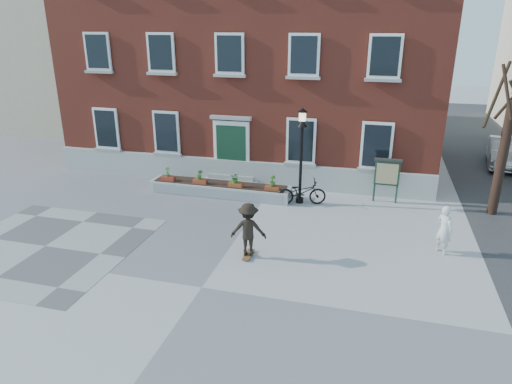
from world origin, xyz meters
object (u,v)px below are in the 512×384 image
(bicycle, at_px, (301,192))
(skateboarder, at_px, (248,229))
(parked_car, at_px, (504,153))
(lamp_post, at_px, (302,143))
(bystander, at_px, (444,230))
(notice_board, at_px, (387,173))

(bicycle, height_order, skateboarder, skateboarder)
(bicycle, xyz_separation_m, skateboarder, (-0.85, -4.90, 0.41))
(parked_car, xyz_separation_m, lamp_post, (-9.35, -8.01, 1.83))
(bystander, bearing_deg, parked_car, -63.22)
(bicycle, xyz_separation_m, bystander, (5.13, -3.00, 0.29))
(bicycle, bearing_deg, lamp_post, 12.99)
(parked_car, height_order, notice_board, notice_board)
(bicycle, bearing_deg, bystander, -136.95)
(bicycle, bearing_deg, skateboarder, 153.59)
(lamp_post, height_order, notice_board, lamp_post)
(parked_car, bearing_deg, skateboarder, -120.00)
(bicycle, distance_m, lamp_post, 2.02)
(bystander, bearing_deg, notice_board, -19.36)
(bicycle, distance_m, parked_car, 12.35)
(bicycle, bearing_deg, parked_car, -65.11)
(bystander, height_order, notice_board, notice_board)
(lamp_post, bearing_deg, skateboarder, -98.41)
(parked_car, distance_m, notice_board, 9.22)
(parked_car, height_order, skateboarder, skateboarder)
(parked_car, height_order, bystander, bystander)
(skateboarder, bearing_deg, bicycle, 80.18)
(bystander, relative_size, skateboarder, 0.90)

